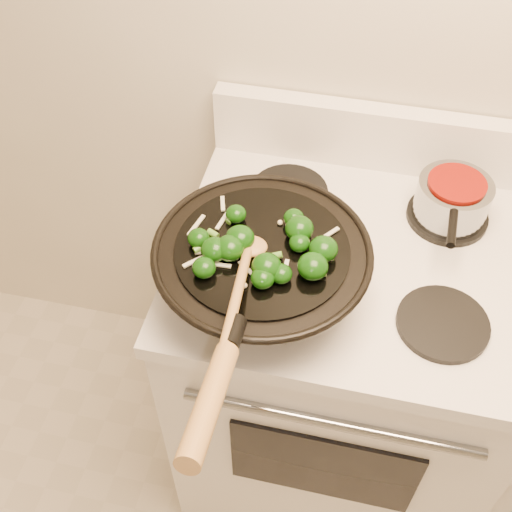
# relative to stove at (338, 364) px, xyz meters

# --- Properties ---
(stove) EXTENTS (0.78, 0.67, 1.08)m
(stove) POSITION_rel_stove_xyz_m (0.00, 0.00, 0.00)
(stove) COLOR white
(stove) RESTS_ON ground
(wok) EXTENTS (0.42, 0.69, 0.26)m
(wok) POSITION_rel_stove_xyz_m (-0.18, -0.16, 0.53)
(wok) COLOR black
(wok) RESTS_ON stove
(stirfry) EXTENTS (0.29, 0.22, 0.05)m
(stirfry) POSITION_rel_stove_xyz_m (-0.17, -0.17, 0.61)
(stirfry) COLOR #0E3808
(stirfry) RESTS_ON wok
(wooden_spoon) EXTENTS (0.07, 0.32, 0.09)m
(wooden_spoon) POSITION_rel_stove_xyz_m (-0.20, -0.24, 0.62)
(wooden_spoon) COLOR #A37640
(wooden_spoon) RESTS_ON wok
(saucepan) EXTENTS (0.16, 0.26, 0.10)m
(saucepan) POSITION_rel_stove_xyz_m (0.18, 0.15, 0.51)
(saucepan) COLOR gray
(saucepan) RESTS_ON stove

